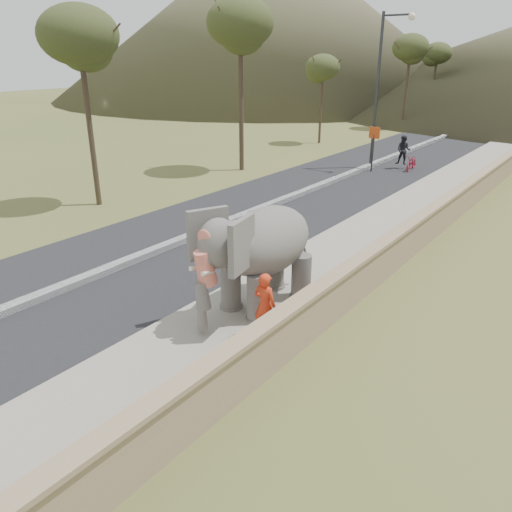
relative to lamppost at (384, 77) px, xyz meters
The scene contains 10 objects.
ground 19.74m from the lamppost, 75.80° to the right, with size 160.00×160.00×0.00m, color olive.
road 9.83m from the lamppost, 92.08° to the right, with size 7.00×120.00×0.03m, color black.
median 9.78m from the lamppost, 92.08° to the right, with size 0.35×120.00×0.22m, color black.
walkway 10.86m from the lamppost, 61.23° to the right, with size 3.00×120.00×0.15m, color #9E9687.
parapet 11.48m from the lamppost, 53.41° to the right, with size 0.30×120.00×1.10m, color tan.
lamppost is the anchor object (origin of this frame).
signboard 3.38m from the lamppost, 79.06° to the right, with size 0.60×0.08×2.40m.
hill_left 49.76m from the lamppost, 132.42° to the left, with size 60.00×60.00×22.00m, color brown.
elephant_and_man 18.17m from the lamppost, 74.70° to the right, with size 2.35×3.81×2.62m.
motorcyclist 4.47m from the lamppost, 23.41° to the left, with size 1.32×1.67×1.85m.
Camera 1 is at (6.53, -7.90, 6.03)m, focal length 35.00 mm.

